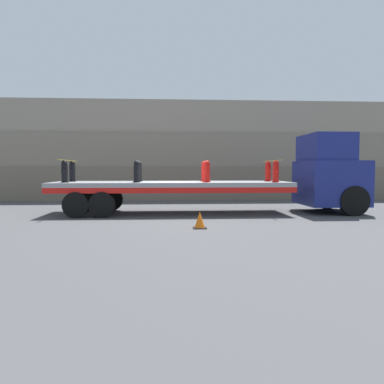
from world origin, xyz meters
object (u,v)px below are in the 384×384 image
object	(u,v)px
traffic_cone	(200,220)
fire_hydrant_black_far_1	(139,171)
flatbed_trailer	(156,188)
fire_hydrant_red_far_3	(268,171)
fire_hydrant_black_far_0	(72,172)
fire_hydrant_red_near_3	(276,172)
fire_hydrant_red_far_2	(204,171)
fire_hydrant_black_near_1	(137,172)
fire_hydrant_black_near_0	(65,172)
truck_cab	(331,174)
fire_hydrant_red_near_2	(207,172)

from	to	relation	value
traffic_cone	fire_hydrant_black_far_1	bearing A→B (deg)	115.89
flatbed_trailer	traffic_cone	xyz separation A→B (m)	(1.37, -3.75, -0.76)
fire_hydrant_red_far_3	fire_hydrant_black_far_0	bearing A→B (deg)	180.00
fire_hydrant_black_far_0	fire_hydrant_red_near_3	xyz separation A→B (m)	(7.87, -1.09, 0.00)
fire_hydrant_red_far_2	fire_hydrant_black_far_0	bearing A→B (deg)	180.00
fire_hydrant_black_near_1	fire_hydrant_black_far_1	xyz separation A→B (m)	(0.00, 1.09, 0.00)
fire_hydrant_black_far_0	traffic_cone	xyz separation A→B (m)	(4.71, -4.30, -1.39)
flatbed_trailer	fire_hydrant_red_near_3	world-z (taller)	fire_hydrant_red_near_3
fire_hydrant_black_far_0	fire_hydrant_red_far_3	xyz separation A→B (m)	(7.87, 0.00, 0.00)
fire_hydrant_black_near_1	traffic_cone	world-z (taller)	fire_hydrant_black_near_1
fire_hydrant_black_near_0	fire_hydrant_black_far_0	distance (m)	1.09
fire_hydrant_black_far_0	fire_hydrant_red_near_3	world-z (taller)	same
flatbed_trailer	fire_hydrant_black_near_0	xyz separation A→B (m)	(-3.33, -0.55, 0.63)
fire_hydrant_black_near_0	fire_hydrant_black_far_1	xyz separation A→B (m)	(2.62, 1.09, 0.00)
flatbed_trailer	fire_hydrant_red_far_3	world-z (taller)	fire_hydrant_red_far_3
truck_cab	fire_hydrant_black_near_1	world-z (taller)	truck_cab
flatbed_trailer	fire_hydrant_black_near_1	distance (m)	1.10
fire_hydrant_black_far_1	fire_hydrant_red_far_3	size ratio (longest dim) A/B	1.00
truck_cab	fire_hydrant_red_near_3	size ratio (longest dim) A/B	3.78
truck_cab	fire_hydrant_red_near_2	size ratio (longest dim) A/B	3.78
flatbed_trailer	fire_hydrant_black_near_0	bearing A→B (deg)	-170.69
fire_hydrant_black_far_0	fire_hydrant_red_far_3	bearing A→B (deg)	0.00
fire_hydrant_black_near_0	fire_hydrant_black_near_1	world-z (taller)	same
flatbed_trailer	fire_hydrant_black_far_0	bearing A→B (deg)	170.69
truck_cab	fire_hydrant_red_far_3	distance (m)	2.47
fire_hydrant_red_near_2	fire_hydrant_black_far_0	bearing A→B (deg)	168.23
truck_cab	fire_hydrant_red_far_3	world-z (taller)	truck_cab
fire_hydrant_black_near_0	fire_hydrant_black_far_1	bearing A→B (deg)	22.62
truck_cab	fire_hydrant_black_far_1	world-z (taller)	truck_cab
fire_hydrant_red_near_3	fire_hydrant_red_far_3	bearing A→B (deg)	90.00
fire_hydrant_black_far_0	fire_hydrant_red_near_2	world-z (taller)	same
truck_cab	traffic_cone	size ratio (longest dim) A/B	6.31
fire_hydrant_black_far_0	fire_hydrant_black_near_1	world-z (taller)	same
flatbed_trailer	fire_hydrant_black_near_0	distance (m)	3.44
fire_hydrant_black_near_0	traffic_cone	distance (m)	5.86
fire_hydrant_black_far_1	fire_hydrant_red_far_3	bearing A→B (deg)	0.00
fire_hydrant_red_far_2	traffic_cone	world-z (taller)	fire_hydrant_red_far_2
truck_cab	traffic_cone	bearing A→B (deg)	-146.00
fire_hydrant_black_far_1	fire_hydrant_red_far_3	distance (m)	5.24
flatbed_trailer	fire_hydrant_red_far_2	xyz separation A→B (m)	(1.91, 0.55, 0.63)
fire_hydrant_black_near_0	truck_cab	bearing A→B (deg)	3.05
fire_hydrant_red_far_2	fire_hydrant_red_far_3	world-z (taller)	same
truck_cab	fire_hydrant_black_far_1	distance (m)	7.67
fire_hydrant_red_near_2	fire_hydrant_red_near_3	size ratio (longest dim) A/B	1.00
fire_hydrant_black_near_0	fire_hydrant_black_far_0	size ratio (longest dim) A/B	1.00
flatbed_trailer	fire_hydrant_black_far_0	distance (m)	3.44
fire_hydrant_black_near_0	fire_hydrant_red_far_3	bearing A→B (deg)	7.91
fire_hydrant_red_far_2	fire_hydrant_red_near_3	distance (m)	2.84
flatbed_trailer	fire_hydrant_black_far_0	xyz separation A→B (m)	(-3.33, 0.55, 0.63)
fire_hydrant_black_near_1	fire_hydrant_black_far_0	bearing A→B (deg)	157.38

